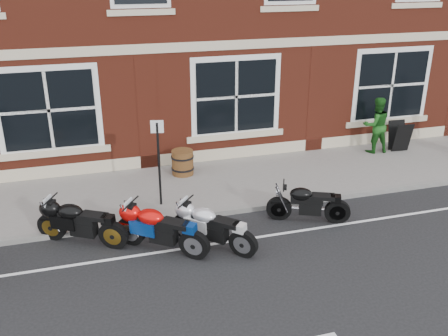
{
  "coord_description": "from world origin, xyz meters",
  "views": [
    {
      "loc": [
        -2.66,
        -8.52,
        5.44
      ],
      "look_at": [
        0.3,
        1.6,
        1.09
      ],
      "focal_mm": 40.0,
      "sensor_mm": 36.0,
      "label": 1
    }
  ],
  "objects_px": {
    "moto_naked_black": "(307,201)",
    "pedestrian_right": "(376,125)",
    "barrel_planter": "(183,162)",
    "moto_sport_silver": "(212,225)",
    "moto_sport_red": "(160,227)",
    "moto_sport_black": "(80,221)",
    "parking_sign": "(159,157)",
    "a_board_sign": "(400,136)"
  },
  "relations": [
    {
      "from": "a_board_sign",
      "to": "moto_sport_silver",
      "type": "bearing_deg",
      "value": -148.38
    },
    {
      "from": "barrel_planter",
      "to": "parking_sign",
      "type": "bearing_deg",
      "value": -117.99
    },
    {
      "from": "moto_sport_silver",
      "to": "barrel_planter",
      "type": "bearing_deg",
      "value": 42.88
    },
    {
      "from": "barrel_planter",
      "to": "parking_sign",
      "type": "distance_m",
      "value": 2.06
    },
    {
      "from": "moto_sport_red",
      "to": "moto_sport_black",
      "type": "relative_size",
      "value": 0.95
    },
    {
      "from": "moto_naked_black",
      "to": "pedestrian_right",
      "type": "bearing_deg",
      "value": -25.42
    },
    {
      "from": "moto_sport_silver",
      "to": "barrel_planter",
      "type": "relative_size",
      "value": 2.21
    },
    {
      "from": "moto_sport_black",
      "to": "pedestrian_right",
      "type": "distance_m",
      "value": 9.12
    },
    {
      "from": "barrel_planter",
      "to": "moto_sport_silver",
      "type": "bearing_deg",
      "value": -92.46
    },
    {
      "from": "moto_sport_red",
      "to": "a_board_sign",
      "type": "xyz_separation_m",
      "value": [
        7.91,
        3.48,
        0.03
      ]
    },
    {
      "from": "moto_sport_black",
      "to": "barrel_planter",
      "type": "xyz_separation_m",
      "value": [
        2.73,
        2.76,
        -0.07
      ]
    },
    {
      "from": "moto_sport_red",
      "to": "pedestrian_right",
      "type": "height_order",
      "value": "pedestrian_right"
    },
    {
      "from": "moto_sport_silver",
      "to": "moto_sport_red",
      "type": "bearing_deg",
      "value": 126.26
    },
    {
      "from": "parking_sign",
      "to": "moto_sport_red",
      "type": "bearing_deg",
      "value": -87.46
    },
    {
      "from": "pedestrian_right",
      "to": "moto_sport_black",
      "type": "bearing_deg",
      "value": 22.79
    },
    {
      "from": "moto_sport_black",
      "to": "parking_sign",
      "type": "relative_size",
      "value": 0.87
    },
    {
      "from": "moto_sport_red",
      "to": "moto_naked_black",
      "type": "distance_m",
      "value": 3.38
    },
    {
      "from": "a_board_sign",
      "to": "moto_naked_black",
      "type": "bearing_deg",
      "value": -141.6
    },
    {
      "from": "barrel_planter",
      "to": "parking_sign",
      "type": "xyz_separation_m",
      "value": [
        -0.88,
        -1.66,
        0.86
      ]
    },
    {
      "from": "moto_sport_red",
      "to": "parking_sign",
      "type": "height_order",
      "value": "parking_sign"
    },
    {
      "from": "moto_naked_black",
      "to": "barrel_planter",
      "type": "bearing_deg",
      "value": 57.93
    },
    {
      "from": "moto_sport_black",
      "to": "barrel_planter",
      "type": "bearing_deg",
      "value": -13.99
    },
    {
      "from": "moto_sport_black",
      "to": "moto_sport_silver",
      "type": "relative_size",
      "value": 1.21
    },
    {
      "from": "barrel_planter",
      "to": "moto_sport_red",
      "type": "bearing_deg",
      "value": -108.82
    },
    {
      "from": "moto_naked_black",
      "to": "moto_sport_red",
      "type": "bearing_deg",
      "value": 119.18
    },
    {
      "from": "moto_naked_black",
      "to": "pedestrian_right",
      "type": "height_order",
      "value": "pedestrian_right"
    },
    {
      "from": "moto_naked_black",
      "to": "a_board_sign",
      "type": "distance_m",
      "value": 5.53
    },
    {
      "from": "moto_sport_red",
      "to": "moto_sport_black",
      "type": "xyz_separation_m",
      "value": [
        -1.54,
        0.75,
        -0.01
      ]
    },
    {
      "from": "moto_sport_silver",
      "to": "a_board_sign",
      "type": "xyz_separation_m",
      "value": [
        6.87,
        3.65,
        0.06
      ]
    },
    {
      "from": "pedestrian_right",
      "to": "a_board_sign",
      "type": "xyz_separation_m",
      "value": [
        0.8,
        -0.11,
        -0.39
      ]
    },
    {
      "from": "moto_sport_red",
      "to": "moto_naked_black",
      "type": "bearing_deg",
      "value": -46.21
    },
    {
      "from": "a_board_sign",
      "to": "moto_sport_black",
      "type": "bearing_deg",
      "value": -160.21
    },
    {
      "from": "parking_sign",
      "to": "moto_naked_black",
      "type": "bearing_deg",
      "value": -14.27
    },
    {
      "from": "moto_sport_silver",
      "to": "parking_sign",
      "type": "distance_m",
      "value": 2.29
    },
    {
      "from": "barrel_planter",
      "to": "pedestrian_right",
      "type": "bearing_deg",
      "value": 0.82
    },
    {
      "from": "moto_naked_black",
      "to": "barrel_planter",
      "type": "height_order",
      "value": "moto_naked_black"
    },
    {
      "from": "parking_sign",
      "to": "moto_sport_black",
      "type": "bearing_deg",
      "value": -137.06
    },
    {
      "from": "moto_naked_black",
      "to": "moto_sport_black",
      "type": "bearing_deg",
      "value": 108.68
    },
    {
      "from": "moto_sport_red",
      "to": "moto_naked_black",
      "type": "relative_size",
      "value": 0.97
    },
    {
      "from": "moto_sport_red",
      "to": "moto_sport_silver",
      "type": "distance_m",
      "value": 1.05
    },
    {
      "from": "moto_naked_black",
      "to": "pedestrian_right",
      "type": "distance_m",
      "value": 4.99
    },
    {
      "from": "a_board_sign",
      "to": "parking_sign",
      "type": "distance_m",
      "value": 7.8
    }
  ]
}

